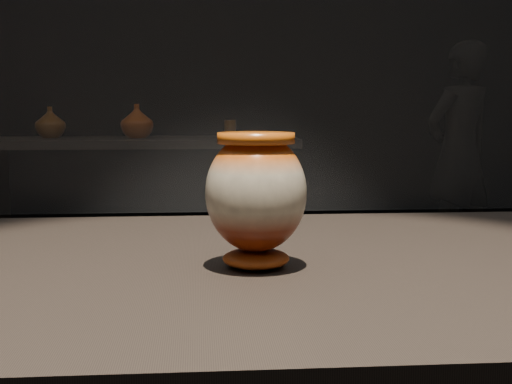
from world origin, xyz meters
TOP-DOWN VIEW (x-y plane):
  - main_vase at (0.09, -0.04)m, footprint 0.16×0.16m
  - back_shelf at (-0.38, 3.44)m, footprint 2.00×0.60m
  - back_vase_left at (-0.88, 3.48)m, footprint 0.25×0.25m
  - back_vase_mid at (-0.35, 3.44)m, footprint 0.23×0.23m
  - back_vase_right at (0.21, 3.46)m, footprint 0.07×0.07m
  - visitor at (1.83, 3.87)m, footprint 0.67×0.58m

SIDE VIEW (x-z plane):
  - back_shelf at x=-0.38m, z-range 0.19..1.09m
  - visitor at x=1.83m, z-range 0.00..1.54m
  - back_vase_right at x=0.21m, z-range 0.90..1.01m
  - back_vase_left at x=-0.88m, z-range 0.90..1.09m
  - main_vase at x=0.09m, z-range 0.91..1.09m
  - back_vase_mid at x=-0.35m, z-range 0.90..1.11m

